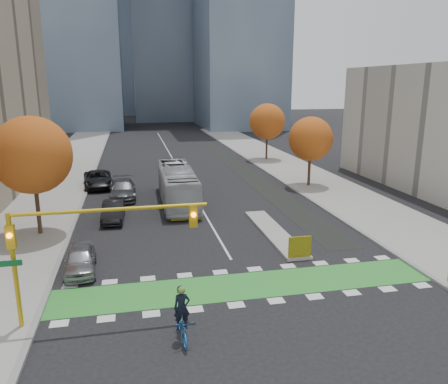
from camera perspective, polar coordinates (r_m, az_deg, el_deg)
name	(u,v)px	position (r m, az deg, el deg)	size (l,w,h in m)	color
ground	(254,299)	(22.04, 3.95, -13.77)	(300.00, 300.00, 0.00)	black
sidewalk_west	(40,205)	(40.83, -22.90, -1.55)	(7.00, 120.00, 0.15)	gray
sidewalk_east	(331,189)	(44.30, 13.75, 0.33)	(7.00, 120.00, 0.15)	gray
curb_west	(82,203)	(40.29, -18.02, -1.32)	(0.30, 120.00, 0.16)	gray
curb_east	(297,191)	(42.92, 9.53, 0.10)	(0.30, 120.00, 0.16)	gray
bike_crossing	(246,285)	(23.32, 2.92, -12.09)	(20.00, 3.00, 0.01)	green
centre_line	(174,161)	(59.85, -6.57, 4.08)	(0.15, 70.00, 0.01)	silver
bike_lane_paint	(246,173)	(51.45, 2.88, 2.52)	(2.50, 50.00, 0.01)	black
median_island	(274,232)	(31.01, 6.54, -5.24)	(1.60, 10.00, 0.16)	gray
hazard_board	(300,247)	(26.54, 9.87, -7.08)	(1.40, 0.12, 1.30)	yellow
tree_west	(32,155)	(31.74, -23.77, 4.42)	(5.20, 5.20, 8.22)	#332114
tree_east_near	(311,139)	(44.63, 11.25, 6.82)	(4.40, 4.40, 7.08)	#332114
tree_east_far	(267,122)	(59.70, 5.66, 9.14)	(4.80, 4.80, 7.65)	#332114
traffic_signal_west	(77,236)	(19.39, -18.66, -5.48)	(8.53, 0.56, 5.20)	#BF9914
cyclist	(182,322)	(18.63, -5.48, -16.59)	(0.84, 2.10, 2.38)	#21599A
bus	(177,185)	(38.37, -6.12, 0.96)	(2.75, 11.74, 3.27)	#B6BBBE
parked_car_a	(80,259)	(25.90, -18.28, -8.36)	(1.68, 4.18, 1.42)	gray
parked_car_b	(113,211)	(34.48, -14.25, -2.44)	(1.57, 4.51, 1.49)	black
parked_car_c	(123,189)	(40.90, -13.08, 0.32)	(2.31, 5.69, 1.65)	#4B4C50
parked_car_d	(98,179)	(45.90, -16.12, 1.61)	(2.73, 5.93, 1.65)	black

